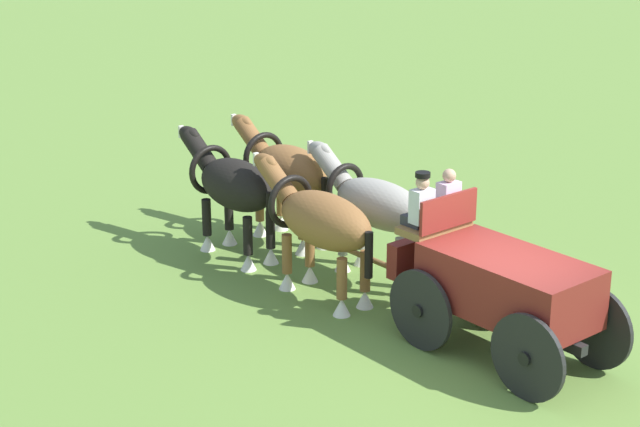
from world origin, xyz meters
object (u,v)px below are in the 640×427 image
Objects in this scene: draft_horse_rear_off at (375,206)px; draft_horse_lead_off at (287,172)px; show_wagon at (499,283)px; draft_horse_lead_near at (233,186)px; draft_horse_rear_near at (320,221)px.

draft_horse_lead_off is at bearing -4.51° from draft_horse_rear_off.
show_wagon is 6.12m from draft_horse_lead_near.
draft_horse_rear_near is 1.06× the size of draft_horse_lead_near.
draft_horse_lead_off is at bearing -10.61° from show_wagon.
draft_horse_rear_near is 1.05× the size of draft_horse_lead_off.
draft_horse_rear_off is at bearing -157.81° from draft_horse_lead_near.
draft_horse_lead_near is (2.68, 1.09, 0.02)m from draft_horse_rear_off.
draft_horse_rear_off is 1.07× the size of draft_horse_lead_near.
show_wagon is 3.55m from draft_horse_rear_near.
draft_horse_rear_near is 2.90m from draft_horse_lead_off.
show_wagon is 1.88× the size of draft_horse_lead_off.
draft_horse_rear_near is at bearing 175.49° from draft_horse_lead_near.
draft_horse_lead_near is (2.59, -0.20, 0.01)m from draft_horse_rear_near.
show_wagon is at bearing -173.95° from draft_horse_rear_near.
draft_horse_lead_off is (2.49, -1.50, 0.04)m from draft_horse_rear_near.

